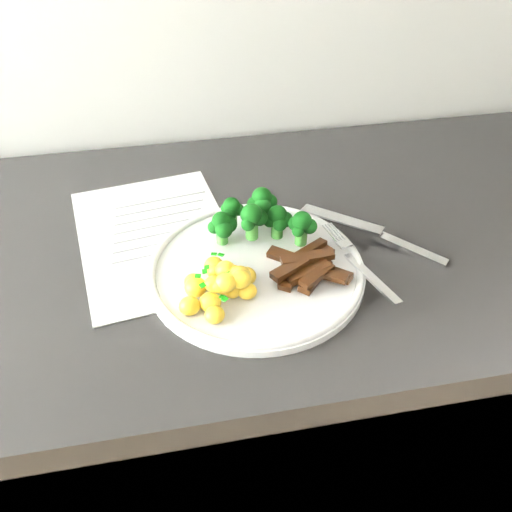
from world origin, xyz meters
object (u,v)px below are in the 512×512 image
recipe_paper (156,236)px  potatoes (223,283)px  counter (220,422)px  fork (361,265)px  plate (256,269)px  beef_strips (309,268)px  knife (390,241)px  broccoli (259,216)px

recipe_paper → potatoes: (0.08, -0.14, 0.03)m
counter → fork: size_ratio=13.69×
plate → beef_strips: beef_strips is taller
recipe_paper → fork: (0.26, -0.13, 0.02)m
counter → potatoes: bearing=-85.5°
fork → knife: 0.08m
counter → beef_strips: beef_strips is taller
fork → plate: bearing=167.1°
recipe_paper → fork: bearing=-27.1°
counter → potatoes: 0.48m
recipe_paper → beef_strips: size_ratio=3.01×
broccoli → fork: size_ratio=0.85×
broccoli → beef_strips: broccoli is taller
broccoli → knife: size_ratio=0.86×
counter → knife: (0.25, -0.05, 0.45)m
plate → broccoli: 0.07m
plate → potatoes: size_ratio=2.59×
beef_strips → fork: beef_strips is taller
counter → potatoes: potatoes is taller
plate → counter: bearing=128.7°
counter → recipe_paper: recipe_paper is taller
plate → beef_strips: size_ratio=2.64×
potatoes → fork: 0.18m
potatoes → knife: 0.25m
potatoes → beef_strips: 0.11m
potatoes → beef_strips: size_ratio=1.02×
counter → knife: knife is taller
broccoli → knife: (0.18, -0.04, -0.04)m
counter → knife: 0.52m
potatoes → knife: bearing=14.2°
plate → fork: fork is taller
broccoli → beef_strips: bearing=-60.4°
counter → broccoli: size_ratio=16.18×
recipe_paper → fork: 0.29m
counter → broccoli: (0.07, -0.01, 0.49)m
recipe_paper → plate: bearing=-39.0°
recipe_paper → beef_strips: beef_strips is taller
beef_strips → potatoes: bearing=-172.0°
counter → potatoes: (0.01, -0.11, 0.47)m
potatoes → fork: size_ratio=0.64×
beef_strips → broccoli: bearing=119.6°
beef_strips → knife: (0.13, 0.05, -0.01)m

